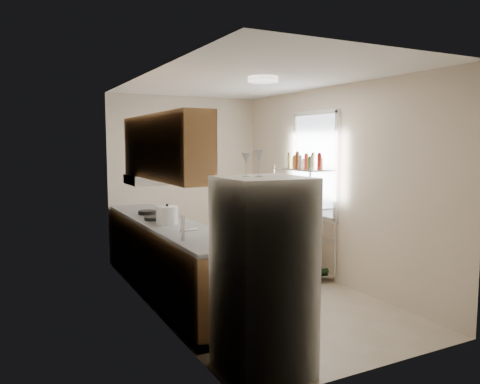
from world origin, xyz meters
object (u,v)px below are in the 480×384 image
(rice_cooker, at_px, (167,215))
(espresso_machine, at_px, (293,191))
(cutting_board, at_px, (297,204))
(refrigerator, at_px, (263,276))
(frying_pan_large, at_px, (154,218))

(rice_cooker, height_order, espresso_machine, espresso_machine)
(espresso_machine, bearing_deg, cutting_board, -94.59)
(refrigerator, xyz_separation_m, rice_cooker, (-0.08, 2.11, 0.21))
(rice_cooker, relative_size, cutting_board, 0.60)
(refrigerator, relative_size, frying_pan_large, 6.53)
(refrigerator, relative_size, espresso_machine, 5.08)
(refrigerator, height_order, frying_pan_large, refrigerator)
(rice_cooker, distance_m, espresso_machine, 2.03)
(rice_cooker, relative_size, espresso_machine, 0.83)
(cutting_board, bearing_deg, espresso_machine, 67.67)
(frying_pan_large, distance_m, cutting_board, 1.96)
(refrigerator, bearing_deg, espresso_machine, 51.94)
(rice_cooker, bearing_deg, cutting_board, 0.93)
(cutting_board, distance_m, espresso_machine, 0.36)
(frying_pan_large, bearing_deg, refrigerator, -84.62)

